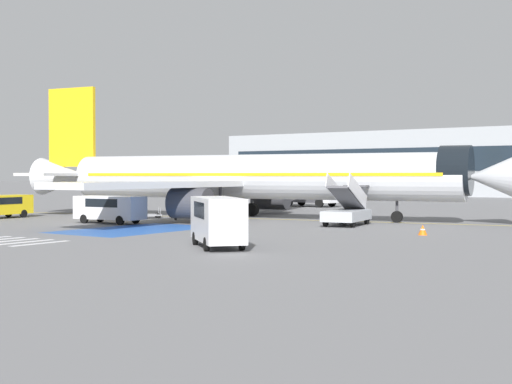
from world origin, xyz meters
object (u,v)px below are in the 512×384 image
at_px(fuel_tanker, 300,190).
at_px(service_van_2, 110,207).
at_px(traffic_cone_1, 85,214).
at_px(traffic_cone_2, 97,214).
at_px(airliner, 246,177).
at_px(baggage_cart, 145,215).
at_px(ground_crew_1, 234,209).
at_px(boarding_stairs_forward, 347,212).
at_px(ground_crew_0, 176,206).
at_px(service_van_0, 0,204).
at_px(traffic_cone_0, 423,230).
at_px(service_van_3, 218,218).

height_order(fuel_tanker, service_van_2, fuel_tanker).
relative_size(traffic_cone_1, traffic_cone_2, 0.75).
height_order(airliner, baggage_cart, airliner).
xyz_separation_m(service_van_2, ground_crew_1, (6.99, 5.36, -0.17)).
relative_size(boarding_stairs_forward, ground_crew_0, 2.97).
relative_size(service_van_0, ground_crew_0, 2.97).
xyz_separation_m(fuel_tanker, baggage_cart, (0.70, -25.65, -1.58)).
xyz_separation_m(airliner, traffic_cone_2, (-10.13, -6.28, -2.95)).
bearing_deg(fuel_tanker, baggage_cart, 7.42).
relative_size(service_van_2, traffic_cone_2, 8.15).
bearing_deg(traffic_cone_1, boarding_stairs_forward, 8.13).
xyz_separation_m(boarding_stairs_forward, ground_crew_0, (-13.50, -2.06, 0.14)).
xyz_separation_m(boarding_stairs_forward, fuel_tanker, (-17.76, 23.97, 0.90)).
bearing_deg(service_van_0, traffic_cone_2, -147.86).
height_order(baggage_cart, ground_crew_1, ground_crew_1).
bearing_deg(airliner, traffic_cone_1, -73.64).
distance_m(service_van_2, baggage_cart, 6.39).
xyz_separation_m(ground_crew_1, traffic_cone_0, (15.00, -2.29, -0.71)).
relative_size(fuel_tanker, service_van_2, 1.70).
bearing_deg(traffic_cone_2, service_van_0, -143.01).
bearing_deg(service_van_3, traffic_cone_2, -79.09).
relative_size(boarding_stairs_forward, ground_crew_1, 3.13).
height_order(fuel_tanker, traffic_cone_2, fuel_tanker).
relative_size(service_van_0, traffic_cone_1, 11.06).
bearing_deg(fuel_tanker, service_van_0, -9.31).
bearing_deg(ground_crew_0, traffic_cone_0, -156.96).
bearing_deg(ground_crew_1, service_van_0, 118.60).
height_order(service_van_3, traffic_cone_2, service_van_3).
distance_m(airliner, ground_crew_1, 5.89).
bearing_deg(ground_crew_0, traffic_cone_2, 42.79).
height_order(ground_crew_1, traffic_cone_2, ground_crew_1).
bearing_deg(airliner, fuel_tanker, -169.99).
xyz_separation_m(ground_crew_0, traffic_cone_2, (-6.85, -1.57, -0.74)).
height_order(boarding_stairs_forward, fuel_tanker, fuel_tanker).
bearing_deg(fuel_tanker, traffic_cone_1, -3.63).
xyz_separation_m(airliner, traffic_cone_0, (17.33, -7.20, -2.99)).
relative_size(service_van_0, baggage_cart, 1.87).
height_order(airliner, traffic_cone_0, airliner).
relative_size(traffic_cone_0, traffic_cone_1, 1.20).
xyz_separation_m(service_van_3, traffic_cone_2, (-21.94, 13.10, -1.08)).
xyz_separation_m(boarding_stairs_forward, ground_crew_1, (-7.90, -2.25, 0.07)).
distance_m(ground_crew_0, traffic_cone_1, 8.90).
relative_size(boarding_stairs_forward, baggage_cart, 1.87).
bearing_deg(ground_crew_0, service_van_3, 165.72).
height_order(service_van_3, ground_crew_1, service_van_3).
height_order(service_van_2, traffic_cone_0, service_van_2).
xyz_separation_m(service_van_3, traffic_cone_0, (5.53, 12.18, -1.11)).
height_order(fuel_tanker, ground_crew_0, fuel_tanker).
bearing_deg(traffic_cone_2, traffic_cone_0, -1.91).
distance_m(ground_crew_0, traffic_cone_2, 7.07).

